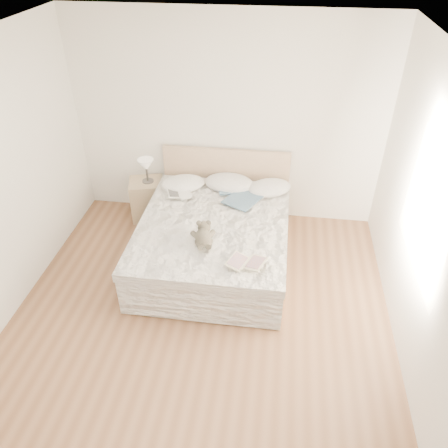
{
  "coord_description": "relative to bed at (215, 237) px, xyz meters",
  "views": [
    {
      "loc": [
        0.69,
        -2.96,
        3.53
      ],
      "look_at": [
        0.13,
        1.05,
        0.62
      ],
      "focal_mm": 35.0,
      "sensor_mm": 36.0,
      "label": 1
    }
  ],
  "objects": [
    {
      "name": "pillow_right",
      "position": [
        0.61,
        0.71,
        0.33
      ],
      "size": [
        0.68,
        0.59,
        0.17
      ],
      "primitive_type": "ellipsoid",
      "rotation": [
        0.0,
        0.0,
        0.43
      ],
      "color": "white",
      "rests_on": "bed"
    },
    {
      "name": "wall_back",
      "position": [
        0.0,
        1.06,
        1.04
      ],
      "size": [
        4.0,
        0.02,
        2.7
      ],
      "primitive_type": "cube",
      "color": "white",
      "rests_on": "ground"
    },
    {
      "name": "nightstand",
      "position": [
        -1.06,
        0.77,
        -0.03
      ],
      "size": [
        0.54,
        0.5,
        0.56
      ],
      "primitive_type": "cube",
      "rotation": [
        0.0,
        0.0,
        0.26
      ],
      "color": "tan",
      "rests_on": "floor"
    },
    {
      "name": "ceiling",
      "position": [
        0.0,
        -1.19,
        2.39
      ],
      "size": [
        4.0,
        4.5,
        0.0
      ],
      "primitive_type": "cube",
      "color": "white",
      "rests_on": "ground"
    },
    {
      "name": "pillow_left",
      "position": [
        -0.52,
        0.66,
        0.33
      ],
      "size": [
        0.67,
        0.58,
        0.17
      ],
      "primitive_type": "ellipsoid",
      "rotation": [
        0.0,
        0.0,
        0.37
      ],
      "color": "white",
      "rests_on": "bed"
    },
    {
      "name": "table_lamp",
      "position": [
        -1.03,
        0.77,
        0.49
      ],
      "size": [
        0.27,
        0.27,
        0.33
      ],
      "color": "#4C4642",
      "rests_on": "nightstand"
    },
    {
      "name": "wall_right",
      "position": [
        2.0,
        -1.19,
        1.04
      ],
      "size": [
        0.02,
        4.5,
        2.7
      ],
      "primitive_type": "cube",
      "color": "white",
      "rests_on": "ground"
    },
    {
      "name": "bed",
      "position": [
        0.0,
        0.0,
        0.0
      ],
      "size": [
        1.72,
        2.14,
        1.0
      ],
      "color": "tan",
      "rests_on": "floor"
    },
    {
      "name": "childrens_book",
      "position": [
        0.45,
        -0.79,
        0.32
      ],
      "size": [
        0.44,
        0.37,
        0.02
      ],
      "primitive_type": "cube",
      "rotation": [
        0.0,
        0.0,
        -0.37
      ],
      "color": "beige",
      "rests_on": "bed"
    },
    {
      "name": "photo_book",
      "position": [
        -0.51,
        0.4,
        0.32
      ],
      "size": [
        0.37,
        0.31,
        0.02
      ],
      "primitive_type": "cube",
      "rotation": [
        0.0,
        0.0,
        0.36
      ],
      "color": "white",
      "rests_on": "bed"
    },
    {
      "name": "teddy_bear",
      "position": [
        -0.04,
        -0.54,
        0.34
      ],
      "size": [
        0.31,
        0.38,
        0.18
      ],
      "primitive_type": null,
      "rotation": [
        0.0,
        0.0,
        0.24
      ],
      "color": "brown",
      "rests_on": "bed"
    },
    {
      "name": "blouse",
      "position": [
        0.31,
        0.44,
        0.32
      ],
      "size": [
        0.78,
        0.8,
        0.02
      ],
      "primitive_type": null,
      "rotation": [
        0.0,
        0.0,
        -0.48
      ],
      "color": "#37536D",
      "rests_on": "bed"
    },
    {
      "name": "floor",
      "position": [
        0.0,
        -1.19,
        -0.31
      ],
      "size": [
        4.0,
        4.5,
        0.0
      ],
      "primitive_type": "cube",
      "color": "brown",
      "rests_on": "ground"
    },
    {
      "name": "pillow_middle",
      "position": [
        0.08,
        0.75,
        0.33
      ],
      "size": [
        0.7,
        0.53,
        0.19
      ],
      "primitive_type": "ellipsoid",
      "rotation": [
        0.0,
        0.0,
        -0.13
      ],
      "color": "white",
      "rests_on": "bed"
    },
    {
      "name": "window",
      "position": [
        1.99,
        -0.89,
        1.14
      ],
      "size": [
        0.02,
        1.3,
        1.1
      ],
      "primitive_type": "cube",
      "color": "white",
      "rests_on": "wall_right"
    }
  ]
}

